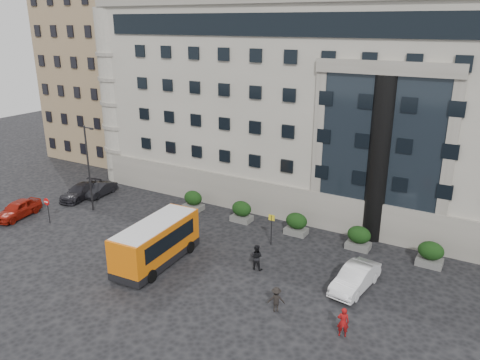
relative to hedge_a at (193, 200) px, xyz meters
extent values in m
plane|color=black|center=(4.00, -7.80, -0.93)|extent=(120.00, 120.00, 0.00)
cube|color=#9D998B|center=(10.00, 14.20, 8.07)|extent=(44.00, 24.00, 18.00)
cylinder|color=black|center=(16.00, 2.50, 5.57)|extent=(1.80, 1.80, 13.00)
cube|color=#937955|center=(-20.00, 12.20, 9.07)|extent=(14.00, 14.00, 20.00)
cube|color=#826A4C|center=(-23.00, 30.20, 10.07)|extent=(13.00, 13.00, 22.00)
cube|color=#51514E|center=(0.00, 0.00, -0.68)|extent=(1.80, 1.20, 0.50)
ellipsoid|color=black|center=(0.00, 0.00, 0.24)|extent=(1.80, 1.26, 1.34)
cube|color=#51514E|center=(5.20, 0.00, -0.68)|extent=(1.80, 1.20, 0.50)
ellipsoid|color=black|center=(5.20, 0.00, 0.24)|extent=(1.80, 1.26, 1.34)
cube|color=#51514E|center=(10.40, 0.00, -0.68)|extent=(1.80, 1.20, 0.50)
ellipsoid|color=black|center=(10.40, 0.00, 0.24)|extent=(1.80, 1.26, 1.34)
cube|color=#51514E|center=(15.60, 0.00, -0.68)|extent=(1.80, 1.20, 0.50)
ellipsoid|color=black|center=(15.60, 0.00, 0.24)|extent=(1.80, 1.26, 1.34)
cube|color=#51514E|center=(20.80, 0.00, -0.68)|extent=(1.80, 1.20, 0.50)
ellipsoid|color=black|center=(20.80, 0.00, 0.24)|extent=(1.80, 1.26, 1.34)
cylinder|color=#262628|center=(-8.00, -4.80, 3.07)|extent=(0.16, 0.16, 8.00)
cylinder|color=#262628|center=(-7.55, -4.80, 6.92)|extent=(0.90, 0.12, 0.12)
cube|color=black|center=(-7.10, -4.80, 6.87)|extent=(0.35, 0.18, 0.14)
cylinder|color=#262628|center=(9.50, -2.80, 0.32)|extent=(0.08, 0.08, 2.50)
cube|color=yellow|center=(9.50, -2.80, 1.37)|extent=(0.50, 0.06, 0.45)
cylinder|color=#262628|center=(-9.00, -8.80, 0.17)|extent=(0.08, 0.08, 2.20)
cylinder|color=red|center=(-9.00, -8.86, 1.07)|extent=(0.64, 0.05, 0.64)
cube|color=white|center=(-9.00, -8.90, 1.07)|extent=(0.45, 0.04, 0.10)
cube|color=orange|center=(3.67, -9.56, 0.89)|extent=(3.01, 7.59, 2.54)
cube|color=black|center=(3.67, -9.56, -0.48)|extent=(3.05, 7.64, 0.55)
cube|color=black|center=(3.67, -9.56, 1.15)|extent=(2.97, 5.96, 1.12)
cube|color=silver|center=(3.67, -9.56, 2.11)|extent=(2.86, 7.21, 0.18)
cylinder|color=black|center=(2.54, -12.01, -0.48)|extent=(0.33, 0.92, 0.90)
cylinder|color=black|center=(5.09, -11.86, -0.48)|extent=(0.33, 0.92, 0.90)
cylinder|color=black|center=(2.25, -7.26, -0.48)|extent=(0.33, 0.92, 0.90)
cylinder|color=black|center=(4.80, -7.10, -0.48)|extent=(0.33, 0.92, 0.90)
cube|color=maroon|center=(-13.63, 10.17, 0.56)|extent=(2.65, 3.72, 2.40)
cube|color=maroon|center=(-13.30, 7.69, 0.18)|extent=(2.30, 1.80, 1.63)
cube|color=black|center=(-13.21, 7.03, 0.51)|extent=(1.83, 0.36, 0.77)
cylinder|color=black|center=(-14.36, 7.65, -0.52)|extent=(0.35, 0.83, 0.81)
cylinder|color=black|center=(-12.26, 7.93, -0.52)|extent=(0.35, 0.83, 0.81)
cylinder|color=black|center=(-14.78, 10.80, -0.52)|extent=(0.35, 0.83, 0.81)
cylinder|color=black|center=(-12.68, 11.07, -0.52)|extent=(0.35, 0.83, 0.81)
imported|color=maroon|center=(-12.49, -9.34, -0.16)|extent=(2.53, 4.75, 1.54)
imported|color=black|center=(-10.29, -1.62, -0.30)|extent=(1.61, 3.88, 1.25)
imported|color=black|center=(-11.43, -3.19, -0.23)|extent=(2.69, 5.05, 1.39)
imported|color=black|center=(-9.67, 8.20, -0.26)|extent=(2.25, 4.83, 1.34)
imported|color=silver|center=(17.11, -5.74, -0.15)|extent=(2.27, 4.91, 1.56)
imported|color=maroon|center=(18.00, -10.86, -0.03)|extent=(0.76, 0.62, 1.79)
imported|color=black|center=(10.33, -6.76, 0.01)|extent=(1.01, 0.85, 1.89)
imported|color=black|center=(13.77, -10.62, -0.12)|extent=(1.20, 1.01, 1.61)
camera|label=1|loc=(24.15, -32.65, 15.70)|focal=35.00mm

